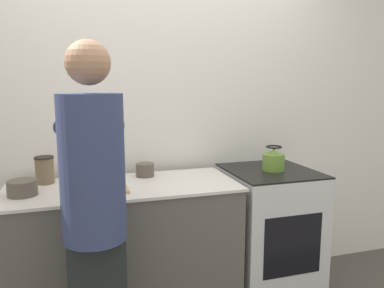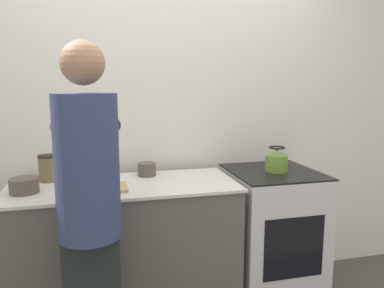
{
  "view_description": "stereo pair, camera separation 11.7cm",
  "coord_description": "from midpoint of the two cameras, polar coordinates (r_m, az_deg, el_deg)",
  "views": [
    {
      "loc": [
        -0.57,
        -1.96,
        1.53
      ],
      "look_at": [
        0.1,
        0.2,
        1.16
      ],
      "focal_mm": 35.0,
      "sensor_mm": 36.0,
      "label": 1
    },
    {
      "loc": [
        -0.46,
        -1.99,
        1.53
      ],
      "look_at": [
        0.1,
        0.2,
        1.16
      ],
      "focal_mm": 35.0,
      "sensor_mm": 36.0,
      "label": 2
    }
  ],
  "objects": [
    {
      "name": "kettle",
      "position": [
        2.64,
        13.99,
        -2.53
      ],
      "size": [
        0.15,
        0.15,
        0.17
      ],
      "color": "olive",
      "rests_on": "oven"
    },
    {
      "name": "knife",
      "position": [
        2.25,
        -13.04,
        -6.4
      ],
      "size": [
        0.25,
        0.11,
        0.01
      ],
      "rotation": [
        0.0,
        0.0,
        0.32
      ],
      "color": "silver",
      "rests_on": "cutting_board"
    },
    {
      "name": "bowl_prep",
      "position": [
        2.32,
        -22.9,
        -5.87
      ],
      "size": [
        0.16,
        0.16,
        0.09
      ],
      "color": "brown",
      "rests_on": "counter"
    },
    {
      "name": "canister_jar",
      "position": [
        2.52,
        -19.89,
        -3.49
      ],
      "size": [
        0.12,
        0.12,
        0.17
      ],
      "color": "#756047",
      "rests_on": "counter"
    },
    {
      "name": "person",
      "position": [
        1.84,
        -13.62,
        -9.55
      ],
      "size": [
        0.33,
        0.57,
        1.72
      ],
      "color": "black",
      "rests_on": "ground_plane"
    },
    {
      "name": "wall_back",
      "position": [
        2.73,
        -3.35,
        4.36
      ],
      "size": [
        8.0,
        0.05,
        2.6
      ],
      "color": "white",
      "rests_on": "ground_plane"
    },
    {
      "name": "counter",
      "position": [
        2.51,
        -8.68,
        -16.18
      ],
      "size": [
        1.4,
        0.6,
        0.91
      ],
      "color": "#5B5651",
      "rests_on": "ground_plane"
    },
    {
      "name": "oven",
      "position": [
        2.8,
        13.2,
        -13.34
      ],
      "size": [
        0.59,
        0.63,
        0.93
      ],
      "color": "silver",
      "rests_on": "ground_plane"
    },
    {
      "name": "bowl_mixing",
      "position": [
        2.54,
        -5.6,
        -3.87
      ],
      "size": [
        0.12,
        0.12,
        0.09
      ],
      "color": "brown",
      "rests_on": "counter"
    },
    {
      "name": "cutting_board",
      "position": [
        2.25,
        -12.85,
        -6.69
      ],
      "size": [
        0.35,
        0.2,
        0.02
      ],
      "color": "tan",
      "rests_on": "counter"
    }
  ]
}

